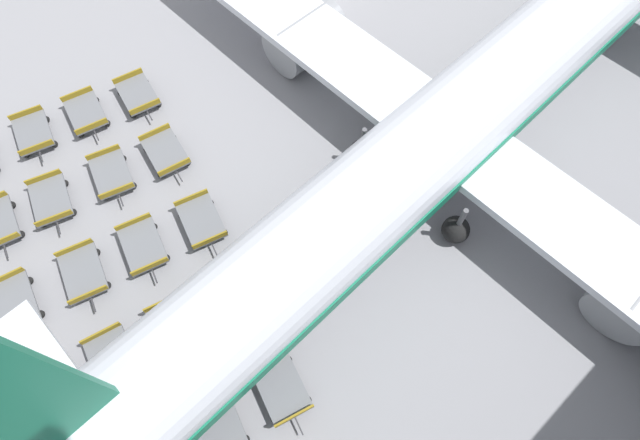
% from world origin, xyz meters
% --- Properties ---
extents(airplane, '(38.40, 46.31, 14.52)m').
position_xyz_m(airplane, '(13.97, -3.56, 3.35)').
color(airplane, silver).
rests_on(airplane, ground_plane).
extents(baggage_dolly_row_near_col_c, '(3.38, 2.16, 0.92)m').
position_xyz_m(baggage_dolly_row_near_col_c, '(6.72, -23.83, 0.48)').
color(baggage_dolly_row_near_col_c, slate).
rests_on(baggage_dolly_row_near_col_c, ground_plane).
extents(baggage_dolly_row_near_col_d, '(3.39, 2.21, 0.92)m').
position_xyz_m(baggage_dolly_row_near_col_d, '(11.13, -24.75, 0.48)').
color(baggage_dolly_row_near_col_d, slate).
rests_on(baggage_dolly_row_near_col_d, ground_plane).
extents(baggage_dolly_row_mid_a_col_a, '(3.39, 2.28, 0.92)m').
position_xyz_m(baggage_dolly_row_mid_a_col_a, '(-1.14, -18.95, 0.48)').
color(baggage_dolly_row_mid_a_col_a, slate).
rests_on(baggage_dolly_row_mid_a_col_a, ground_plane).
extents(baggage_dolly_row_mid_a_col_b, '(3.39, 2.35, 0.92)m').
position_xyz_m(baggage_dolly_row_mid_a_col_b, '(3.09, -20.18, 0.48)').
color(baggage_dolly_row_mid_a_col_b, slate).
rests_on(baggage_dolly_row_mid_a_col_b, ground_plane).
extents(baggage_dolly_row_mid_a_col_c, '(3.39, 2.30, 0.92)m').
position_xyz_m(baggage_dolly_row_mid_a_col_c, '(7.45, -20.91, 0.48)').
color(baggage_dolly_row_mid_a_col_c, slate).
rests_on(baggage_dolly_row_mid_a_col_c, ground_plane).
extents(baggage_dolly_row_mid_a_col_d, '(3.38, 2.18, 0.92)m').
position_xyz_m(baggage_dolly_row_mid_a_col_d, '(11.70, -21.94, 0.48)').
color(baggage_dolly_row_mid_a_col_d, slate).
rests_on(baggage_dolly_row_mid_a_col_d, ground_plane).
extents(baggage_dolly_row_mid_b_col_a, '(3.38, 2.17, 0.92)m').
position_xyz_m(baggage_dolly_row_mid_b_col_a, '(-0.48, -16.26, 0.48)').
color(baggage_dolly_row_mid_b_col_a, slate).
rests_on(baggage_dolly_row_mid_b_col_a, ground_plane).
extents(baggage_dolly_row_mid_b_col_b, '(3.39, 2.31, 0.92)m').
position_xyz_m(baggage_dolly_row_mid_b_col_b, '(3.74, -17.24, 0.48)').
color(baggage_dolly_row_mid_b_col_b, slate).
rests_on(baggage_dolly_row_mid_b_col_b, ground_plane).
extents(baggage_dolly_row_mid_b_col_c, '(3.39, 2.29, 0.92)m').
position_xyz_m(baggage_dolly_row_mid_b_col_c, '(8.10, -18.20, 0.48)').
color(baggage_dolly_row_mid_b_col_c, slate).
rests_on(baggage_dolly_row_mid_b_col_c, ground_plane).
extents(baggage_dolly_row_mid_b_col_d, '(3.39, 2.27, 0.92)m').
position_xyz_m(baggage_dolly_row_mid_b_col_d, '(12.30, -19.32, 0.48)').
color(baggage_dolly_row_mid_b_col_d, slate).
rests_on(baggage_dolly_row_mid_b_col_d, ground_plane).
extents(baggage_dolly_row_mid_b_col_e, '(3.39, 2.30, 0.92)m').
position_xyz_m(baggage_dolly_row_mid_b_col_e, '(16.58, -20.18, 0.48)').
color(baggage_dolly_row_mid_b_col_e, slate).
rests_on(baggage_dolly_row_mid_b_col_e, ground_plane).
extents(baggage_dolly_row_far_col_a, '(3.38, 2.13, 0.92)m').
position_xyz_m(baggage_dolly_row_far_col_a, '(0.25, -13.52, 0.48)').
color(baggage_dolly_row_far_col_a, slate).
rests_on(baggage_dolly_row_far_col_a, ground_plane).
extents(baggage_dolly_row_far_col_b, '(3.38, 2.11, 0.92)m').
position_xyz_m(baggage_dolly_row_far_col_b, '(4.43, -14.52, 0.48)').
color(baggage_dolly_row_far_col_b, slate).
rests_on(baggage_dolly_row_far_col_b, ground_plane).
extents(baggage_dolly_row_far_col_c, '(3.39, 2.29, 0.92)m').
position_xyz_m(baggage_dolly_row_far_col_c, '(8.84, -15.44, 0.48)').
color(baggage_dolly_row_far_col_c, slate).
rests_on(baggage_dolly_row_far_col_c, ground_plane).
extents(baggage_dolly_row_far_col_d, '(3.39, 2.29, 0.92)m').
position_xyz_m(baggage_dolly_row_far_col_d, '(12.82, -16.66, 0.48)').
color(baggage_dolly_row_far_col_d, slate).
rests_on(baggage_dolly_row_far_col_d, ground_plane).
extents(baggage_dolly_row_far_col_e, '(3.39, 2.28, 0.92)m').
position_xyz_m(baggage_dolly_row_far_col_e, '(17.10, -17.44, 0.48)').
color(baggage_dolly_row_far_col_e, slate).
rests_on(baggage_dolly_row_far_col_e, ground_plane).
extents(stand_guidance_stripe, '(1.75, 34.97, 0.01)m').
position_xyz_m(stand_guidance_stripe, '(12.51, -13.34, 0.00)').
color(stand_guidance_stripe, yellow).
rests_on(stand_guidance_stripe, ground_plane).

